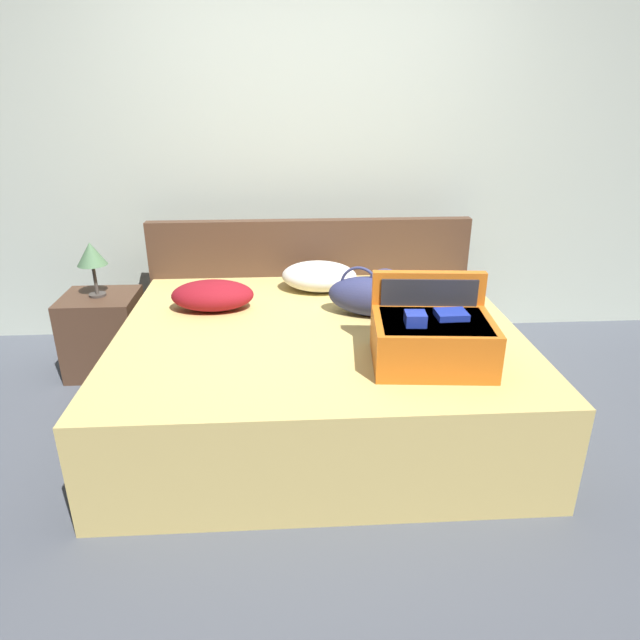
% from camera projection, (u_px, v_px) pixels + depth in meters
% --- Properties ---
extents(ground_plane, '(12.00, 12.00, 0.00)m').
position_uv_depth(ground_plane, '(323.00, 458.00, 2.73)').
color(ground_plane, '#4C515B').
extents(back_wall, '(8.00, 0.10, 2.60)m').
position_uv_depth(back_wall, '(307.00, 148.00, 3.75)').
color(back_wall, '#B7C1B2').
rests_on(back_wall, ground).
extents(bed, '(2.05, 1.72, 0.52)m').
position_uv_depth(bed, '(319.00, 373.00, 3.00)').
color(bed, tan).
rests_on(bed, ground).
extents(headboard, '(2.09, 0.08, 0.89)m').
position_uv_depth(headboard, '(311.00, 285.00, 3.75)').
color(headboard, '#4C3323').
rests_on(headboard, ground).
extents(hard_case_large, '(0.56, 0.46, 0.37)m').
position_uv_depth(hard_case_large, '(432.00, 336.00, 2.49)').
color(hard_case_large, '#D16619').
rests_on(hard_case_large, bed).
extents(duffel_bag, '(0.52, 0.35, 0.27)m').
position_uv_depth(duffel_bag, '(372.00, 296.00, 3.02)').
color(duffel_bag, navy).
rests_on(duffel_bag, bed).
extents(pillow_near_headboard, '(0.46, 0.27, 0.17)m').
position_uv_depth(pillow_near_headboard, '(213.00, 295.00, 3.11)').
color(pillow_near_headboard, maroon).
rests_on(pillow_near_headboard, bed).
extents(pillow_center_head, '(0.50, 0.38, 0.18)m').
position_uv_depth(pillow_center_head, '(319.00, 276.00, 3.41)').
color(pillow_center_head, white).
rests_on(pillow_center_head, bed).
extents(nightstand, '(0.44, 0.40, 0.50)m').
position_uv_depth(nightstand, '(104.00, 334.00, 3.49)').
color(nightstand, '#4C3323').
rests_on(nightstand, ground).
extents(table_lamp, '(0.17, 0.17, 0.33)m').
position_uv_depth(table_lamp, '(91.00, 256.00, 3.29)').
color(table_lamp, '#3F3833').
rests_on(table_lamp, nightstand).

